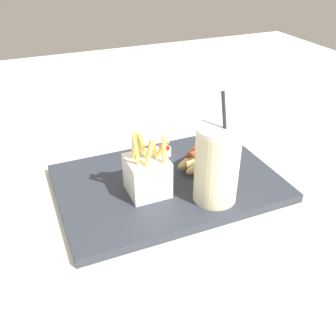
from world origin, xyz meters
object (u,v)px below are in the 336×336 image
fries_basket (147,174)px  hot_dog_1 (210,154)px  ketchup_cup_1 (163,151)px  soda_cup (217,165)px

fries_basket → hot_dog_1: bearing=16.5°
hot_dog_1 → ketchup_cup_1: size_ratio=4.83×
hot_dog_1 → ketchup_cup_1: bearing=136.9°
soda_cup → hot_dog_1: bearing=65.9°
soda_cup → hot_dog_1: size_ratio=1.23×
ketchup_cup_1 → hot_dog_1: bearing=-43.1°
soda_cup → hot_dog_1: 0.15m
fries_basket → hot_dog_1: size_ratio=0.83×
soda_cup → ketchup_cup_1: bearing=98.1°
soda_cup → ketchup_cup_1: size_ratio=5.92×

